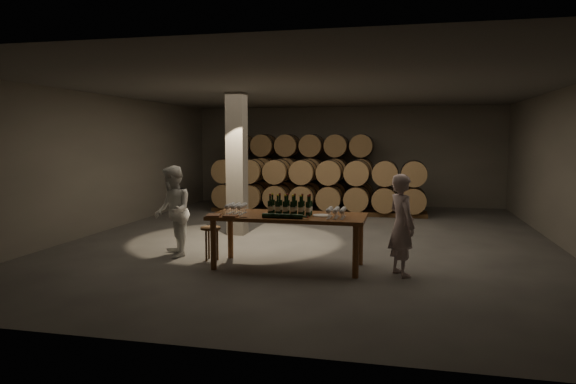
% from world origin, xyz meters
% --- Properties ---
extents(room, '(12.00, 12.00, 12.00)m').
position_xyz_m(room, '(-1.80, 0.20, 1.60)').
color(room, '#494745').
rests_on(room, ground).
extents(tasting_table, '(2.60, 1.10, 0.90)m').
position_xyz_m(tasting_table, '(0.00, -2.50, 0.80)').
color(tasting_table, brown).
rests_on(tasting_table, ground).
extents(barrel_stack_back, '(4.70, 0.95, 2.31)m').
position_xyz_m(barrel_stack_back, '(-1.35, 5.20, 1.20)').
color(barrel_stack_back, brown).
rests_on(barrel_stack_back, ground).
extents(barrel_stack_front, '(6.26, 0.95, 1.57)m').
position_xyz_m(barrel_stack_front, '(-0.57, 3.80, 0.83)').
color(barrel_stack_front, brown).
rests_on(barrel_stack_front, ground).
extents(bottle_cluster, '(0.74, 0.24, 0.35)m').
position_xyz_m(bottle_cluster, '(0.03, -2.50, 1.03)').
color(bottle_cluster, black).
rests_on(bottle_cluster, tasting_table).
extents(lying_bottles, '(0.76, 0.08, 0.08)m').
position_xyz_m(lying_bottles, '(0.01, -2.90, 0.94)').
color(lying_bottles, black).
rests_on(lying_bottles, tasting_table).
extents(glass_cluster_left, '(0.31, 0.42, 0.17)m').
position_xyz_m(glass_cluster_left, '(-0.90, -2.56, 1.03)').
color(glass_cluster_left, silver).
rests_on(glass_cluster_left, tasting_table).
extents(glass_cluster_right, '(0.30, 0.41, 0.17)m').
position_xyz_m(glass_cluster_right, '(0.83, -2.63, 1.02)').
color(glass_cluster_right, silver).
rests_on(glass_cluster_right, tasting_table).
extents(plate, '(0.29, 0.29, 0.02)m').
position_xyz_m(plate, '(0.57, -2.51, 0.91)').
color(plate, white).
rests_on(plate, tasting_table).
extents(notebook_near, '(0.22, 0.18, 0.03)m').
position_xyz_m(notebook_near, '(-0.87, -2.94, 0.92)').
color(notebook_near, brown).
rests_on(notebook_near, tasting_table).
extents(notebook_corner, '(0.28, 0.33, 0.02)m').
position_xyz_m(notebook_corner, '(-1.18, -2.90, 0.91)').
color(notebook_corner, brown).
rests_on(notebook_corner, tasting_table).
extents(pen, '(0.13, 0.02, 0.01)m').
position_xyz_m(pen, '(-0.65, -2.95, 0.91)').
color(pen, black).
rests_on(pen, tasting_table).
extents(stool, '(0.36, 0.36, 0.60)m').
position_xyz_m(stool, '(-1.47, -2.31, 0.49)').
color(stool, brown).
rests_on(stool, ground).
extents(person_man, '(0.64, 0.71, 1.63)m').
position_xyz_m(person_man, '(1.87, -2.60, 0.81)').
color(person_man, beige).
rests_on(person_man, ground).
extents(person_woman, '(0.98, 1.03, 1.69)m').
position_xyz_m(person_woman, '(-2.26, -2.18, 0.84)').
color(person_woman, white).
rests_on(person_woman, ground).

